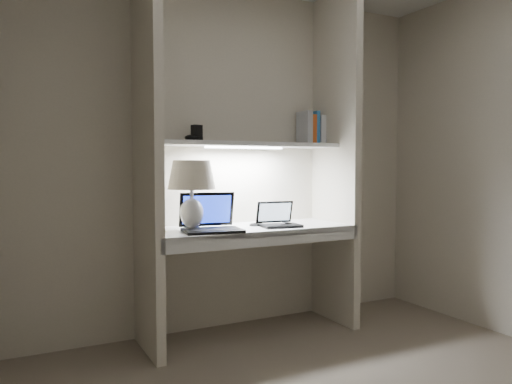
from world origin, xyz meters
TOP-DOWN VIEW (x-y plane):
  - back_wall at (0.00, 1.50)m, footprint 3.20×0.01m
  - alcove_panel_left at (-0.73, 1.23)m, footprint 0.06×0.55m
  - alcove_panel_right at (0.73, 1.23)m, footprint 0.06×0.55m
  - desk at (0.00, 1.23)m, footprint 1.40×0.55m
  - desk_apron at (0.00, 0.96)m, footprint 1.46×0.03m
  - shelf at (0.00, 1.32)m, footprint 1.40×0.36m
  - strip_light at (0.00, 1.32)m, footprint 0.60×0.04m
  - table_lamp at (-0.44, 1.22)m, footprint 0.32×0.32m
  - laptop_main at (-0.34, 1.15)m, footprint 0.41×0.37m
  - laptop_netbook at (0.18, 1.15)m, footprint 0.30×0.27m
  - speaker at (0.25, 1.45)m, footprint 0.11×0.08m
  - mouse at (0.22, 1.10)m, footprint 0.10×0.08m
  - cable_coil at (0.08, 1.27)m, footprint 0.13×0.13m
  - sticky_note at (-0.64, 1.26)m, footprint 0.07×0.07m
  - book_row at (0.65, 1.39)m, footprint 0.24×0.17m
  - shelf_box at (-0.33, 1.41)m, footprint 0.08×0.06m
  - shelf_gadget at (-0.37, 1.37)m, footprint 0.12×0.09m

SIDE VIEW (x-z plane):
  - desk_apron at x=0.00m, z-range 0.67..0.77m
  - desk at x=0.00m, z-range 0.73..0.77m
  - sticky_note at x=-0.64m, z-range 0.77..0.77m
  - cable_coil at x=0.08m, z-range 0.77..0.78m
  - mouse at x=0.22m, z-range 0.77..0.80m
  - laptop_netbook at x=0.18m, z-range 0.72..0.90m
  - laptop_main at x=-0.34m, z-range 0.70..0.95m
  - speaker at x=0.25m, z-range 0.77..0.92m
  - table_lamp at x=-0.44m, z-range 0.85..1.31m
  - back_wall at x=0.00m, z-range 0.00..2.50m
  - alcove_panel_left at x=-0.73m, z-range 0.00..2.50m
  - alcove_panel_right at x=0.73m, z-range 0.00..2.50m
  - strip_light at x=0.00m, z-range 1.32..1.34m
  - shelf at x=0.00m, z-range 1.34..1.36m
  - shelf_gadget at x=-0.37m, z-range 1.37..1.41m
  - shelf_box at x=-0.33m, z-range 1.36..1.48m
  - book_row at x=0.65m, z-range 1.36..1.61m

